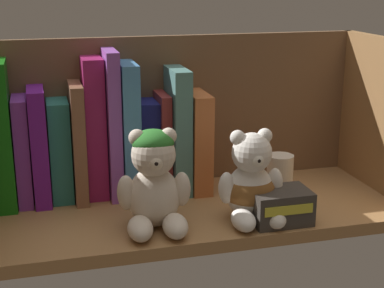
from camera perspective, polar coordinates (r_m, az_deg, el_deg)
shelf_board at (r=97.02cm, az=0.21°, el=-6.69°), size 65.69×26.09×2.00cm
shelf_back_panel at (r=105.48cm, az=-1.72°, el=2.76°), size 68.09×1.20×28.42cm
shelf_side_panel_right at (r=106.24cm, az=18.03°, el=2.05°), size 1.60×28.49×28.42cm
book_0 at (r=100.57cm, az=-17.98°, el=1.11°), size 3.72×13.48×23.85cm
book_1 at (r=101.22cm, az=-16.06°, el=-0.41°), size 2.33×11.28×17.79cm
book_2 at (r=100.98cm, az=-14.57°, el=0.08°), size 2.75×12.70×19.20cm
book_3 at (r=101.34cm, az=-12.69°, el=-0.41°), size 3.47×10.01×16.90cm
book_4 at (r=101.08cm, az=-11.06°, el=0.48°), size 2.04×13.60×19.73cm
book_5 at (r=100.78cm, az=-9.48°, el=1.67°), size 3.33×9.42×23.67cm
book_6 at (r=100.92cm, az=-7.85°, el=2.13°), size 2.08×12.85×24.90cm
book_7 at (r=101.52cm, az=-6.34°, el=1.64°), size 2.84×13.69×22.77cm
book_8 at (r=102.93cm, az=-4.49°, el=-0.06°), size 3.85×9.15×16.09cm
book_9 at (r=103.25cm, az=-3.04°, el=0.38°), size 1.72×11.09×17.23cm
book_10 at (r=103.21cm, az=-1.68°, el=1.62°), size 2.92×14.03×21.51cm
book_11 at (r=104.55cm, az=0.11°, el=0.61°), size 3.45×14.87×17.27cm
teddy_bear_larger at (r=86.92cm, az=-3.68°, el=-3.71°), size 11.14×11.38×15.18cm
teddy_bear_smaller at (r=90.76cm, az=5.74°, el=-3.95°), size 10.35×10.76×14.27cm
pillar_candle at (r=102.29cm, az=8.49°, el=-2.95°), size 4.52×4.52×6.97cm
small_product_box at (r=91.30cm, az=8.51°, el=-5.96°), size 8.94×6.59×5.16cm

